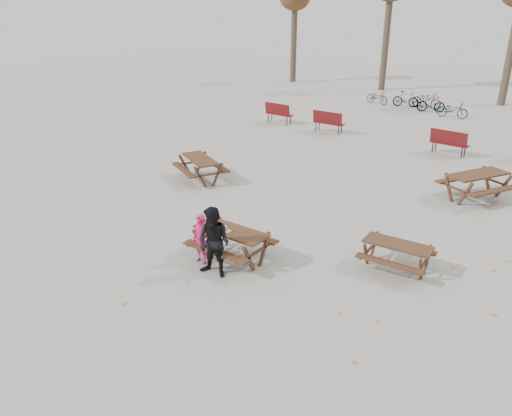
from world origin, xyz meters
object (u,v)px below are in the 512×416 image
Objects in this scene: adult at (214,242)px; picnic_table_far at (476,186)px; soda_bottle at (226,229)px; main_picnic_table at (231,237)px; food_tray at (227,231)px; child at (201,239)px; picnic_table_north at (201,169)px; picnic_table_east at (396,256)px.

adult reaches higher than picnic_table_far.
soda_bottle is 0.10× the size of adult.
main_picnic_table is 0.30m from soda_bottle.
picnic_table_far is at bearing 63.95° from main_picnic_table.
food_tray is at bearing -99.60° from main_picnic_table.
food_tray is 0.65m from child.
food_tray reaches higher than picnic_table_north.
picnic_table_east is at bearing 30.40° from soda_bottle.
picnic_table_east is (3.41, 1.98, -0.46)m from food_tray.
main_picnic_table is 0.92× the size of picnic_table_far.
child is 4.56m from picnic_table_east.
soda_bottle is 0.14× the size of child.
picnic_table_far is (0.33, 5.73, 0.09)m from picnic_table_east.
picnic_table_east is at bearing 28.78° from main_picnic_table.
main_picnic_table is 5.91m from picnic_table_north.
adult is 4.21m from picnic_table_east.
picnic_table_east is 0.78× the size of picnic_table_far.
picnic_table_east is (3.22, 2.67, -0.49)m from adult.
food_tray is 0.15× the size of child.
picnic_table_north is at bearing 135.86° from child.
picnic_table_north is 8.98m from picnic_table_far.
food_tray is 0.09× the size of picnic_table_far.
child is 0.62× the size of picnic_table_far.
picnic_table_far is at bearing 51.33° from picnic_table_north.
main_picnic_table is 1.17× the size of picnic_table_east.
soda_bottle reaches higher than picnic_table_far.
soda_bottle is 5.99m from picnic_table_north.
picnic_table_far is at bearing 64.19° from food_tray.
food_tray is 8.58m from picnic_table_far.
main_picnic_table is at bearing 80.40° from food_tray.
picnic_table_east is at bearing 35.57° from child.
picnic_table_far is (3.71, 7.59, -0.16)m from main_picnic_table.
child is at bearing -21.09° from picnic_table_north.
food_tray is 0.06m from soda_bottle.
picnic_table_north is at bearing 137.77° from soda_bottle.
adult is (0.16, -0.81, 0.24)m from main_picnic_table.
child is at bearing -178.57° from picnic_table_far.
child is (-0.45, -0.39, -0.24)m from soda_bottle.
picnic_table_east is at bearing 12.48° from picnic_table_north.
food_tray is at bearing -15.12° from picnic_table_north.
picnic_table_north is (-4.46, 3.87, -0.19)m from main_picnic_table.
child is at bearing -138.89° from soda_bottle.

